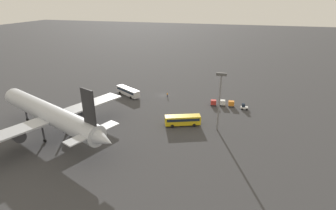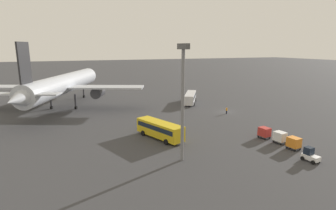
{
  "view_description": "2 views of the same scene",
  "coord_description": "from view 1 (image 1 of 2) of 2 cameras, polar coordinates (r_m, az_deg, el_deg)",
  "views": [
    {
      "loc": [
        -28.11,
        93.23,
        36.22
      ],
      "look_at": [
        -7.48,
        19.85,
        4.62
      ],
      "focal_mm": 28.0,
      "sensor_mm": 36.0,
      "label": 1
    },
    {
      "loc": [
        -57.18,
        39.08,
        16.74
      ],
      "look_at": [
        0.59,
        16.35,
        3.02
      ],
      "focal_mm": 28.0,
      "sensor_mm": 36.0,
      "label": 2
    }
  ],
  "objects": [
    {
      "name": "shuttle_bus_near",
      "position": [
        104.27,
        -8.72,
        3.01
      ],
      "size": [
        11.64,
        8.45,
        3.09
      ],
      "rotation": [
        0.0,
        0.0,
        -0.54
      ],
      "color": "silver",
      "rests_on": "ground"
    },
    {
      "name": "shuttle_bus_far",
      "position": [
        79.26,
        3.21,
        -3.19
      ],
      "size": [
        10.94,
        6.41,
        3.14
      ],
      "rotation": [
        0.0,
        0.0,
        0.37
      ],
      "color": "gold",
      "rests_on": "ground"
    },
    {
      "name": "ground_plane",
      "position": [
        103.9,
        -1.01,
        2.11
      ],
      "size": [
        600.0,
        600.0,
        0.0
      ],
      "primitive_type": "plane",
      "color": "#38383A"
    },
    {
      "name": "airplane",
      "position": [
        78.15,
        -24.33,
        -1.8
      ],
      "size": [
        49.4,
        42.89,
        17.82
      ],
      "rotation": [
        0.0,
        0.0,
        -0.39
      ],
      "color": "#B2B7C1",
      "rests_on": "ground"
    },
    {
      "name": "baggage_tug",
      "position": [
        94.34,
        16.19,
        -0.39
      ],
      "size": [
        2.54,
        1.89,
        2.1
      ],
      "rotation": [
        0.0,
        0.0,
        0.13
      ],
      "color": "white",
      "rests_on": "ground"
    },
    {
      "name": "cargo_cart_red",
      "position": [
        95.16,
        9.85,
        0.57
      ],
      "size": [
        2.2,
        1.93,
        2.06
      ],
      "rotation": [
        0.0,
        0.0,
        0.13
      ],
      "color": "#38383D",
      "rests_on": "ground"
    },
    {
      "name": "cargo_cart_orange",
      "position": [
        95.51,
        13.6,
        0.34
      ],
      "size": [
        2.2,
        1.93,
        2.06
      ],
      "rotation": [
        0.0,
        0.0,
        0.13
      ],
      "color": "#38383D",
      "rests_on": "ground"
    },
    {
      "name": "light_pole",
      "position": [
        74.38,
        11.2,
        1.93
      ],
      "size": [
        2.8,
        0.7,
        17.26
      ],
      "color": "slate",
      "rests_on": "ground"
    },
    {
      "name": "cargo_cart_white",
      "position": [
        95.66,
        11.75,
        0.54
      ],
      "size": [
        2.2,
        1.93,
        2.06
      ],
      "rotation": [
        0.0,
        0.0,
        0.13
      ],
      "color": "#38383D",
      "rests_on": "ground"
    },
    {
      "name": "worker_person",
      "position": [
        102.05,
        -0.16,
        2.25
      ],
      "size": [
        0.38,
        0.38,
        1.74
      ],
      "color": "#1E1E2D",
      "rests_on": "ground"
    }
  ]
}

